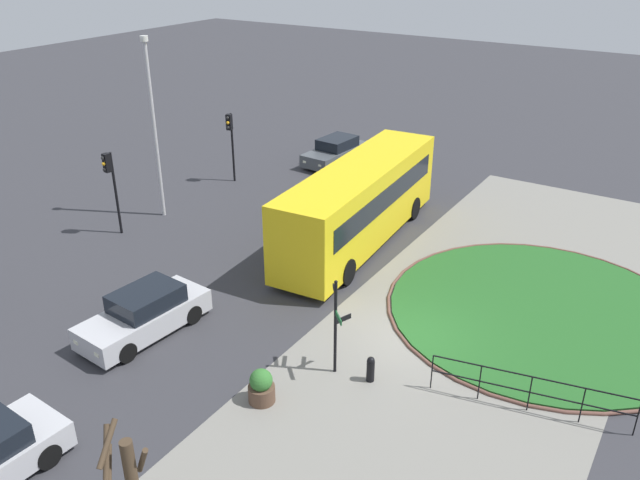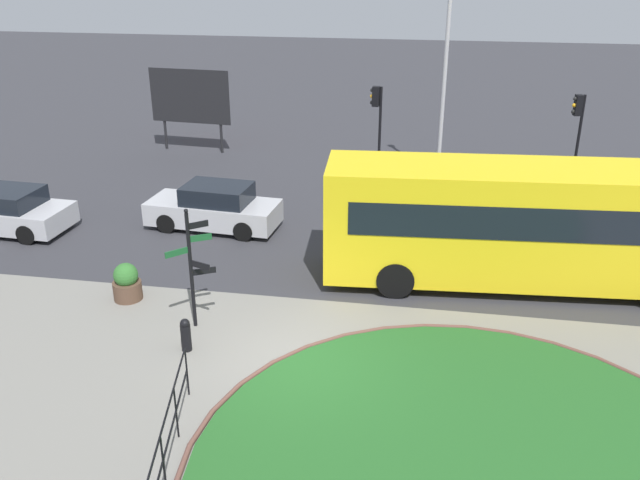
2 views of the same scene
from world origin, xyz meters
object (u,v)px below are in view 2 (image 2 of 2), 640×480
(car_far_lane, at_px, (9,212))
(traffic_light_far, at_px, (578,120))
(lamppost_tall, at_px, (445,73))
(planter_near_signpost, at_px, (127,283))
(traffic_light_near, at_px, (377,111))
(car_near_lane, at_px, (214,208))
(bollard_foreground, at_px, (186,335))
(billboard_left, at_px, (190,98))
(signpost_directional, at_px, (193,263))
(bus_yellow, at_px, (525,223))

(car_far_lane, distance_m, traffic_light_far, 20.49)
(traffic_light_far, distance_m, lamppost_tall, 5.31)
(traffic_light_far, bearing_deg, planter_near_signpost, 28.60)
(car_far_lane, bearing_deg, traffic_light_near, -141.43)
(car_near_lane, distance_m, planter_near_signpost, 5.25)
(bollard_foreground, distance_m, lamppost_tall, 15.28)
(traffic_light_far, relative_size, lamppost_tall, 0.45)
(car_near_lane, distance_m, lamppost_tall, 10.29)
(car_near_lane, xyz_separation_m, traffic_light_far, (12.28, 6.49, 1.92))
(bollard_foreground, xyz_separation_m, billboard_left, (-5.53, 16.10, 2.01))
(signpost_directional, distance_m, bollard_foreground, 1.70)
(bus_yellow, xyz_separation_m, traffic_light_near, (-4.82, 9.06, 0.86))
(bollard_foreground, height_order, traffic_light_near, traffic_light_near)
(car_near_lane, bearing_deg, traffic_light_near, -120.71)
(planter_near_signpost, bearing_deg, car_near_lane, 82.09)
(bus_yellow, bearing_deg, billboard_left, 135.68)
(billboard_left, bearing_deg, bus_yellow, -35.39)
(bus_yellow, distance_m, planter_near_signpost, 10.66)
(car_near_lane, bearing_deg, traffic_light_far, -147.34)
(car_far_lane, xyz_separation_m, planter_near_signpost, (5.82, -3.83, -0.18))
(traffic_light_near, distance_m, billboard_left, 8.84)
(bus_yellow, distance_m, traffic_light_near, 10.30)
(car_near_lane, relative_size, car_far_lane, 1.08)
(bollard_foreground, height_order, car_near_lane, car_near_lane)
(car_near_lane, relative_size, billboard_left, 1.17)
(bollard_foreground, relative_size, car_near_lane, 0.19)
(traffic_light_far, bearing_deg, traffic_light_near, -13.95)
(car_near_lane, height_order, planter_near_signpost, car_near_lane)
(car_near_lane, xyz_separation_m, car_far_lane, (-6.55, -1.37, -0.04))
(bus_yellow, relative_size, car_near_lane, 2.43)
(lamppost_tall, relative_size, planter_near_signpost, 7.62)
(signpost_directional, bearing_deg, bus_yellow, 24.97)
(traffic_light_near, height_order, planter_near_signpost, traffic_light_near)
(bollard_foreground, bearing_deg, car_far_lane, 144.17)
(bus_yellow, distance_m, traffic_light_far, 9.44)
(car_near_lane, relative_size, lamppost_tall, 0.56)
(lamppost_tall, distance_m, planter_near_signpost, 14.56)
(lamppost_tall, bearing_deg, planter_near_signpost, -124.39)
(signpost_directional, height_order, lamppost_tall, lamppost_tall)
(bollard_foreground, bearing_deg, traffic_light_near, 77.68)
(car_far_lane, bearing_deg, planter_near_signpost, 150.01)
(signpost_directional, distance_m, billboard_left, 15.96)
(bollard_foreground, distance_m, planter_near_signpost, 3.18)
(bollard_foreground, height_order, billboard_left, billboard_left)
(bollard_foreground, xyz_separation_m, planter_near_signpost, (-2.39, 2.10, 0.05))
(car_far_lane, relative_size, traffic_light_far, 1.15)
(car_near_lane, height_order, billboard_left, billboard_left)
(signpost_directional, height_order, traffic_light_far, traffic_light_far)
(car_near_lane, height_order, traffic_light_near, traffic_light_near)
(car_far_lane, bearing_deg, billboard_left, -101.44)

